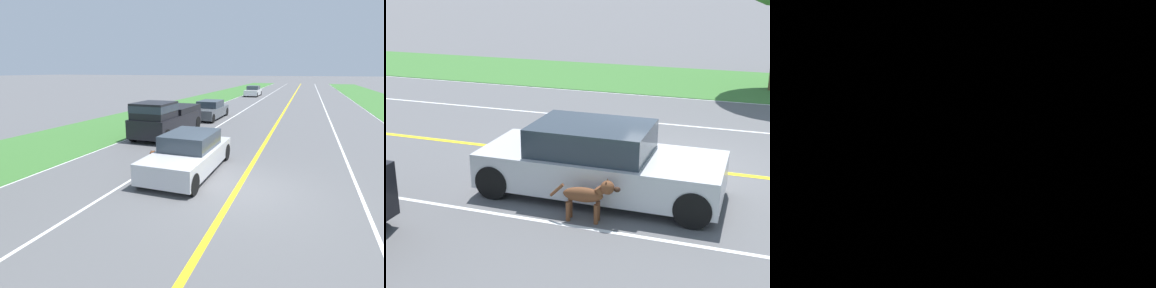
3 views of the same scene
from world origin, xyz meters
The scene contains 8 objects.
ground_plane centered at (0.00, 0.00, 0.00)m, with size 400.00×400.00×0.00m, color #5B5B5E.
centre_divider_line centered at (0.00, 0.00, 0.00)m, with size 0.18×160.00×0.01m, color yellow.
lane_edge_line_left centered at (-7.00, 0.00, 0.00)m, with size 0.14×160.00×0.01m, color white.
lane_dash_same_dir centered at (3.50, 0.00, 0.00)m, with size 0.10×160.00×0.01m, color white.
lane_dash_oncoming centered at (-3.50, 0.00, 0.00)m, with size 0.10×160.00×0.01m, color white.
grass_verge_left centered at (-10.00, 0.00, 0.01)m, with size 6.00×160.00×0.03m, color #3D7533.
ego_car centered at (2.00, -1.09, 0.66)m, with size 1.94×4.68×1.41m.
dog centered at (3.21, -0.88, 0.50)m, with size 0.32×1.26×0.81m.
Camera 2 is at (11.33, 1.79, 4.18)m, focal length 50.00 mm.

